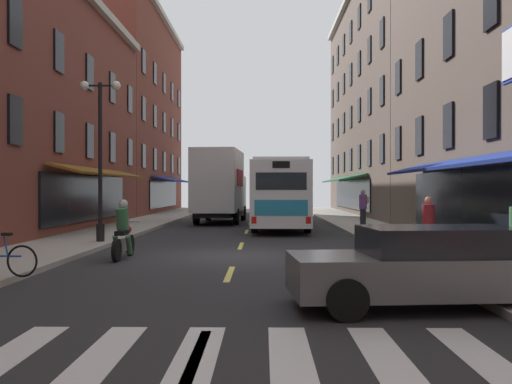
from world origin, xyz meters
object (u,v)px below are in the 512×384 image
at_px(pedestrian_rear, 363,208).
at_px(street_lamp_twin, 100,153).
at_px(sedan_mid, 432,267).
at_px(transit_bus, 281,193).
at_px(motorcycle_rider, 123,234).
at_px(sedan_near, 228,205).
at_px(pedestrian_far, 428,223).
at_px(box_truck, 220,186).
at_px(pedestrian_near, 363,206).

xyz_separation_m(pedestrian_rear, street_lamp_twin, (-10.38, -7.51, 2.14)).
relative_size(sedan_mid, street_lamp_twin, 0.83).
bearing_deg(transit_bus, motorcycle_rider, -110.02).
xyz_separation_m(sedan_near, pedestrian_far, (7.47, -26.08, 0.22)).
relative_size(box_truck, sedan_near, 1.57).
xyz_separation_m(box_truck, pedestrian_far, (7.28, -16.20, -1.17)).
relative_size(transit_bus, box_truck, 1.58).
bearing_deg(transit_bus, sedan_mid, -84.55).
xyz_separation_m(transit_bus, street_lamp_twin, (-6.53, -9.30, 1.48)).
relative_size(motorcycle_rider, pedestrian_rear, 1.15).
bearing_deg(sedan_mid, pedestrian_far, 74.36).
bearing_deg(pedestrian_near, sedan_mid, 128.25).
bearing_deg(motorcycle_rider, pedestrian_far, 4.89).
bearing_deg(motorcycle_rider, sedan_mid, -44.38).
relative_size(sedan_near, street_lamp_twin, 0.87).
bearing_deg(pedestrian_far, sedan_mid, -158.79).
distance_m(transit_bus, pedestrian_far, 13.02).
bearing_deg(sedan_mid, pedestrian_rear, 83.69).
height_order(motorcycle_rider, pedestrian_near, pedestrian_near).
relative_size(pedestrian_near, street_lamp_twin, 0.32).
xyz_separation_m(pedestrian_near, street_lamp_twin, (-10.83, -9.97, 2.11)).
height_order(transit_bus, sedan_near, transit_bus).
height_order(motorcycle_rider, pedestrian_rear, pedestrian_rear).
relative_size(transit_bus, pedestrian_rear, 6.68).
bearing_deg(box_truck, pedestrian_rear, -37.77).
distance_m(transit_bus, pedestrian_near, 4.40).
bearing_deg(street_lamp_twin, motorcycle_rider, -65.52).
bearing_deg(box_truck, pedestrian_far, -65.79).
bearing_deg(pedestrian_far, sedan_near, 52.84).
xyz_separation_m(motorcycle_rider, pedestrian_far, (8.69, 0.74, 0.24)).
bearing_deg(sedan_mid, sedan_near, 99.27).
height_order(transit_bus, box_truck, box_truck).
bearing_deg(pedestrian_far, street_lamp_twin, 110.35).
relative_size(sedan_near, pedestrian_rear, 2.68).
xyz_separation_m(box_truck, pedestrian_rear, (7.23, -5.60, -1.05)).
relative_size(transit_bus, motorcycle_rider, 5.79).
xyz_separation_m(sedan_mid, pedestrian_rear, (1.98, 17.86, 0.39)).
distance_m(sedan_near, pedestrian_rear, 17.17).
height_order(box_truck, motorcycle_rider, box_truck).
relative_size(transit_bus, sedan_mid, 2.59).
xyz_separation_m(sedan_near, motorcycle_rider, (-1.22, -26.83, -0.03)).
xyz_separation_m(pedestrian_near, pedestrian_rear, (-0.45, -2.46, -0.03)).
height_order(motorcycle_rider, pedestrian_far, pedestrian_far).
height_order(transit_bus, pedestrian_far, transit_bus).
distance_m(box_truck, pedestrian_far, 17.80).
height_order(sedan_near, pedestrian_rear, pedestrian_rear).
distance_m(sedan_near, sedan_mid, 33.78).
distance_m(box_truck, street_lamp_twin, 13.52).
relative_size(pedestrian_near, pedestrian_rear, 1.00).
distance_m(sedan_mid, pedestrian_far, 7.55).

